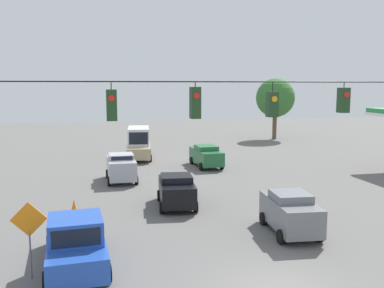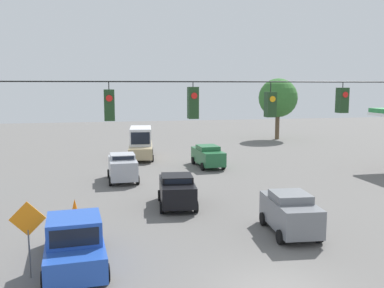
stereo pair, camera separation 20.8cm
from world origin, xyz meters
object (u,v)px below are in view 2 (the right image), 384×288
at_px(overhead_signal_span, 265,142).
at_px(tree_horizon_left, 278,98).
at_px(sedan_green_oncoming_deep, 208,156).
at_px(pickup_truck_blue_parked_shoulder, 75,242).
at_px(box_truck_tan_withflow_deep, 141,143).
at_px(traffic_cone_second, 64,233).
at_px(work_zone_sign, 28,225).
at_px(traffic_cone_third, 73,216).
at_px(sedan_silver_withflow_far, 123,167).
at_px(sedan_grey_crossing_near, 290,212).
at_px(traffic_cone_nearest, 63,254).
at_px(sedan_black_withflow_mid, 177,190).
at_px(traffic_cone_fourth, 75,205).

xyz_separation_m(overhead_signal_span, tree_horizon_left, (-16.65, -37.77, 0.28)).
distance_m(sedan_green_oncoming_deep, pickup_truck_blue_parked_shoulder, 21.13).
bearing_deg(box_truck_tan_withflow_deep, traffic_cone_second, 75.96).
bearing_deg(work_zone_sign, traffic_cone_third, -100.30).
bearing_deg(sedan_silver_withflow_far, tree_horizon_left, -135.25).
distance_m(box_truck_tan_withflow_deep, sedan_grey_crossing_near, 23.27).
distance_m(overhead_signal_span, sedan_green_oncoming_deep, 21.96).
distance_m(sedan_grey_crossing_near, work_zone_sign, 11.49).
distance_m(box_truck_tan_withflow_deep, traffic_cone_third, 19.72).
xyz_separation_m(overhead_signal_span, sedan_silver_withflow_far, (4.06, -17.24, -3.96)).
distance_m(box_truck_tan_withflow_deep, tree_horizon_left, 21.67).
bearing_deg(traffic_cone_nearest, tree_horizon_left, -124.51).
bearing_deg(pickup_truck_blue_parked_shoulder, traffic_cone_nearest, -47.12).
height_order(sedan_black_withflow_mid, traffic_cone_nearest, sedan_black_withflow_mid).
bearing_deg(pickup_truck_blue_parked_shoulder, sedan_green_oncoming_deep, -117.98).
bearing_deg(pickup_truck_blue_parked_shoulder, sedan_silver_withflow_far, -99.82).
bearing_deg(work_zone_sign, overhead_signal_span, 166.32).
relative_size(sedan_silver_withflow_far, work_zone_sign, 1.44).
distance_m(overhead_signal_span, traffic_cone_fourth, 13.36).
distance_m(sedan_grey_crossing_near, traffic_cone_third, 10.75).
bearing_deg(traffic_cone_fourth, pickup_truck_blue_parked_shoulder, 93.48).
distance_m(overhead_signal_span, sedan_black_withflow_mid, 10.86).
height_order(box_truck_tan_withflow_deep, tree_horizon_left, tree_horizon_left).
relative_size(traffic_cone_nearest, traffic_cone_second, 1.00).
distance_m(pickup_truck_blue_parked_shoulder, traffic_cone_third, 5.55).
height_order(overhead_signal_span, traffic_cone_fourth, overhead_signal_span).
height_order(sedan_black_withflow_mid, tree_horizon_left, tree_horizon_left).
xyz_separation_m(sedan_black_withflow_mid, tree_horizon_left, (-17.98, -27.78, 4.33)).
relative_size(box_truck_tan_withflow_deep, traffic_cone_third, 10.78).
height_order(sedan_green_oncoming_deep, traffic_cone_second, sedan_green_oncoming_deep).
relative_size(overhead_signal_span, sedan_black_withflow_mid, 4.99).
bearing_deg(sedan_grey_crossing_near, tree_horizon_left, -112.17).
relative_size(sedan_green_oncoming_deep, sedan_grey_crossing_near, 1.12).
height_order(sedan_silver_withflow_far, sedan_black_withflow_mid, sedan_silver_withflow_far).
height_order(box_truck_tan_withflow_deep, traffic_cone_nearest, box_truck_tan_withflow_deep).
distance_m(overhead_signal_span, sedan_grey_crossing_near, 6.70).
xyz_separation_m(overhead_signal_span, traffic_cone_third, (6.99, -8.17, -4.69)).
distance_m(sedan_black_withflow_mid, traffic_cone_second, 7.35).
xyz_separation_m(box_truck_tan_withflow_deep, traffic_cone_second, (5.38, 21.52, -1.11)).
height_order(box_truck_tan_withflow_deep, pickup_truck_blue_parked_shoulder, box_truck_tan_withflow_deep).
xyz_separation_m(box_truck_tan_withflow_deep, tree_horizon_left, (-18.50, -10.60, 3.86)).
xyz_separation_m(sedan_grey_crossing_near, traffic_cone_fourth, (10.11, -5.92, -0.69)).
relative_size(sedan_green_oncoming_deep, work_zone_sign, 1.63).
bearing_deg(overhead_signal_span, work_zone_sign, -13.68).
xyz_separation_m(traffic_cone_nearest, work_zone_sign, (1.02, 1.25, 1.67)).
height_order(sedan_grey_crossing_near, work_zone_sign, work_zone_sign).
height_order(box_truck_tan_withflow_deep, traffic_cone_third, box_truck_tan_withflow_deep).
bearing_deg(tree_horizon_left, sedan_silver_withflow_far, 44.75).
distance_m(box_truck_tan_withflow_deep, pickup_truck_blue_parked_shoulder, 24.96).
xyz_separation_m(box_truck_tan_withflow_deep, work_zone_sign, (6.27, 25.19, 0.56)).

